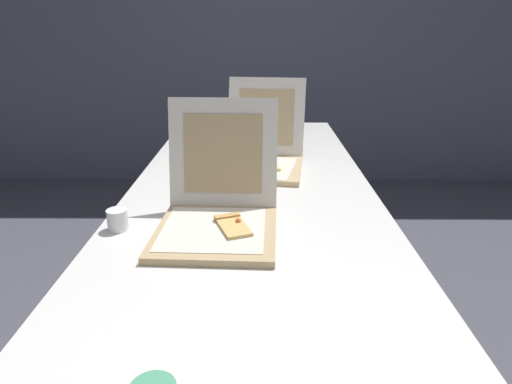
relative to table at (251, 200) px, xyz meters
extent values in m
cube|color=slate|center=(0.00, 2.28, 0.59)|extent=(10.00, 0.10, 2.60)
cube|color=silver|center=(0.00, 0.00, 0.03)|extent=(0.94, 2.43, 0.03)
cylinder|color=gray|center=(-0.40, 1.14, -0.35)|extent=(0.04, 0.04, 0.72)
cylinder|color=gray|center=(0.40, 1.14, -0.35)|extent=(0.04, 0.04, 0.72)
cube|color=tan|center=(-0.10, -0.40, 0.05)|extent=(0.37, 0.37, 0.02)
cube|color=silver|center=(-0.11, -0.39, 0.07)|extent=(0.31, 0.31, 0.00)
cube|color=silver|center=(-0.09, -0.18, 0.24)|extent=(0.36, 0.09, 0.35)
cube|color=tan|center=(-0.09, -0.19, 0.24)|extent=(0.26, 0.07, 0.25)
cube|color=#E0B266|center=(-0.04, -0.39, 0.07)|extent=(0.12, 0.15, 0.01)
cube|color=tan|center=(-0.07, -0.33, 0.08)|extent=(0.08, 0.05, 0.02)
sphere|color=orange|center=(-0.03, -0.36, 0.08)|extent=(0.02, 0.02, 0.02)
cube|color=tan|center=(0.03, 0.22, 0.05)|extent=(0.40, 0.40, 0.02)
cube|color=silver|center=(0.02, 0.21, 0.07)|extent=(0.36, 0.36, 0.00)
cube|color=silver|center=(0.06, 0.45, 0.24)|extent=(0.37, 0.16, 0.34)
cube|color=tan|center=(0.06, 0.45, 0.23)|extent=(0.26, 0.11, 0.25)
cube|color=#EAC156|center=(0.07, 0.20, 0.07)|extent=(0.10, 0.14, 0.01)
cube|color=tan|center=(0.05, 0.27, 0.08)|extent=(0.07, 0.04, 0.02)
sphere|color=#2D6628|center=(0.06, 0.22, 0.08)|extent=(0.02, 0.02, 0.02)
cylinder|color=white|center=(-0.26, 0.09, 0.08)|extent=(0.06, 0.06, 0.07)
cylinder|color=white|center=(-0.40, -0.35, 0.08)|extent=(0.06, 0.06, 0.07)
camera|label=1|loc=(0.03, -1.55, 0.63)|focal=30.40mm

